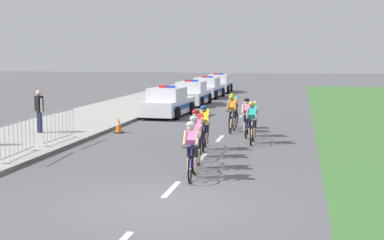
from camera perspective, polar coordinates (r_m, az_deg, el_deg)
ground_plane at (r=11.96m, az=-3.60°, el=-8.69°), size 160.00×160.00×0.00m
sidewalk_slab at (r=27.29m, az=-10.73°, el=0.17°), size 4.88×60.00×0.12m
kerb_edge at (r=26.50m, az=-5.99°, el=0.07°), size 0.16×60.00×0.13m
lane_markings_centre at (r=22.84m, az=3.65°, el=-1.16°), size 0.14×29.60×0.01m
cyclist_lead at (r=14.06m, az=-0.01°, el=-3.02°), size 0.44×1.72×1.56m
cyclist_second at (r=15.29m, az=0.36°, el=-2.21°), size 0.42×1.72×1.56m
cyclist_third at (r=16.96m, az=0.56°, el=-1.30°), size 0.42×1.72×1.56m
cyclist_fourth at (r=18.30m, az=1.29°, el=-0.70°), size 0.45×1.72×1.56m
cyclist_fifth at (r=19.70m, az=6.28°, el=-0.19°), size 0.42×1.72×1.56m
cyclist_sixth at (r=21.33m, az=5.76°, el=0.36°), size 0.42×1.72×1.56m
cyclist_seventh at (r=22.53m, az=4.23°, el=0.73°), size 0.42×1.72×1.56m
cyclist_eighth at (r=23.61m, az=4.33°, el=1.01°), size 0.45×1.72×1.56m
police_car_nearest at (r=28.14m, az=-2.55°, el=1.76°), size 2.22×4.51×1.59m
police_car_second at (r=34.29m, az=-0.03°, el=2.69°), size 2.03×4.42×1.59m
police_car_third at (r=40.04m, az=1.60°, el=3.30°), size 2.16×4.48×1.59m
police_car_furthest at (r=45.63m, az=2.80°, el=3.74°), size 2.08×4.44×1.59m
crowd_barrier_front at (r=17.31m, az=-17.65°, el=-1.93°), size 0.65×2.32×1.07m
crowd_barrier_middle at (r=19.86m, az=-13.67°, el=-0.70°), size 0.57×2.32×1.07m
traffic_cone_near at (r=22.49m, az=-7.63°, el=-0.55°), size 0.36×0.36×0.64m
spectator_closest at (r=22.27m, az=-15.61°, el=1.18°), size 0.46×0.40×1.68m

